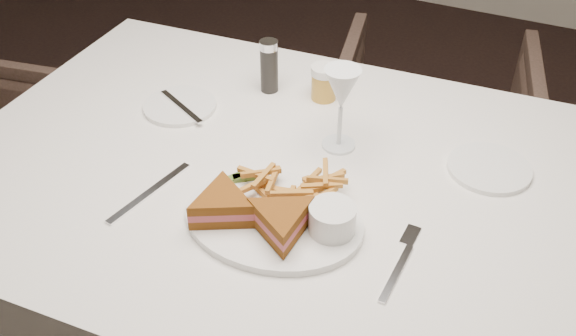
# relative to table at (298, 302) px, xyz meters

# --- Properties ---
(ground) EXTENTS (5.00, 5.00, 0.00)m
(ground) POSITION_rel_table_xyz_m (-0.37, 0.10, -0.38)
(ground) COLOR black
(ground) RESTS_ON ground
(table) EXTENTS (1.43, 1.00, 0.75)m
(table) POSITION_rel_table_xyz_m (0.00, 0.00, 0.00)
(table) COLOR silver
(table) RESTS_ON ground
(chair_far) EXTENTS (0.73, 0.70, 0.64)m
(chair_far) POSITION_rel_table_xyz_m (0.06, 0.91, -0.06)
(chair_far) COLOR #48352C
(chair_far) RESTS_ON ground
(table_setting) EXTENTS (0.82, 0.63, 0.18)m
(table_setting) POSITION_rel_table_xyz_m (0.01, -0.05, 0.41)
(table_setting) COLOR white
(table_setting) RESTS_ON table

